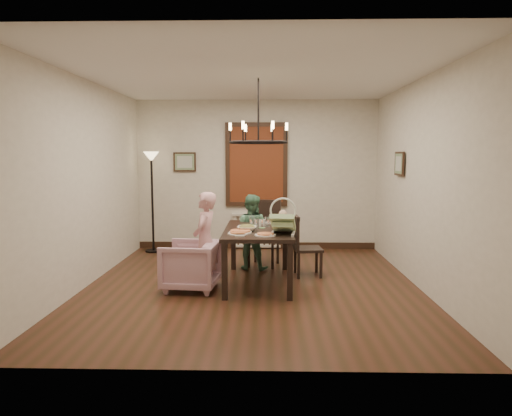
{
  "coord_description": "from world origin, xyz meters",
  "views": [
    {
      "loc": [
        0.21,
        -6.1,
        1.78
      ],
      "look_at": [
        0.05,
        0.17,
        1.05
      ],
      "focal_mm": 32.0,
      "sensor_mm": 36.0,
      "label": 1
    }
  ],
  "objects_px": {
    "dining_table": "(258,235)",
    "floor_lamp": "(152,203)",
    "seated_man": "(251,238)",
    "chair_far": "(264,233)",
    "baby_bouncer": "(283,222)",
    "drinking_glass": "(257,224)",
    "elderly_woman": "(205,249)",
    "chair_right": "(308,245)",
    "armchair": "(190,265)"
  },
  "relations": [
    {
      "from": "drinking_glass",
      "to": "floor_lamp",
      "type": "distance_m",
      "value": 2.81
    },
    {
      "from": "dining_table",
      "to": "chair_far",
      "type": "bearing_deg",
      "value": 86.14
    },
    {
      "from": "chair_right",
      "to": "floor_lamp",
      "type": "distance_m",
      "value": 3.19
    },
    {
      "from": "dining_table",
      "to": "armchair",
      "type": "xyz_separation_m",
      "value": [
        -0.9,
        -0.32,
        -0.36
      ]
    },
    {
      "from": "chair_right",
      "to": "baby_bouncer",
      "type": "bearing_deg",
      "value": 148.83
    },
    {
      "from": "chair_right",
      "to": "armchair",
      "type": "relative_size",
      "value": 1.28
    },
    {
      "from": "dining_table",
      "to": "chair_right",
      "type": "bearing_deg",
      "value": 29.58
    },
    {
      "from": "elderly_woman",
      "to": "drinking_glass",
      "type": "relative_size",
      "value": 8.02
    },
    {
      "from": "seated_man",
      "to": "dining_table",
      "type": "bearing_deg",
      "value": 114.43
    },
    {
      "from": "seated_man",
      "to": "elderly_woman",
      "type": "bearing_deg",
      "value": 76.77
    },
    {
      "from": "drinking_glass",
      "to": "floor_lamp",
      "type": "height_order",
      "value": "floor_lamp"
    },
    {
      "from": "chair_far",
      "to": "baby_bouncer",
      "type": "height_order",
      "value": "baby_bouncer"
    },
    {
      "from": "armchair",
      "to": "seated_man",
      "type": "xyz_separation_m",
      "value": [
        0.76,
        1.11,
        0.16
      ]
    },
    {
      "from": "chair_far",
      "to": "drinking_glass",
      "type": "height_order",
      "value": "chair_far"
    },
    {
      "from": "floor_lamp",
      "to": "seated_man",
      "type": "bearing_deg",
      "value": -33.87
    },
    {
      "from": "chair_far",
      "to": "baby_bouncer",
      "type": "xyz_separation_m",
      "value": [
        0.26,
        -1.43,
        0.4
      ]
    },
    {
      "from": "chair_far",
      "to": "drinking_glass",
      "type": "distance_m",
      "value": 1.05
    },
    {
      "from": "elderly_woman",
      "to": "floor_lamp",
      "type": "relative_size",
      "value": 0.6
    },
    {
      "from": "elderly_woman",
      "to": "floor_lamp",
      "type": "distance_m",
      "value": 2.67
    },
    {
      "from": "floor_lamp",
      "to": "chair_right",
      "type": "bearing_deg",
      "value": -30.8
    },
    {
      "from": "dining_table",
      "to": "baby_bouncer",
      "type": "bearing_deg",
      "value": -52.11
    },
    {
      "from": "armchair",
      "to": "dining_table",
      "type": "bearing_deg",
      "value": 114.49
    },
    {
      "from": "armchair",
      "to": "baby_bouncer",
      "type": "bearing_deg",
      "value": 90.37
    },
    {
      "from": "baby_bouncer",
      "to": "floor_lamp",
      "type": "height_order",
      "value": "floor_lamp"
    },
    {
      "from": "seated_man",
      "to": "baby_bouncer",
      "type": "distance_m",
      "value": 1.36
    },
    {
      "from": "chair_far",
      "to": "chair_right",
      "type": "xyz_separation_m",
      "value": [
        0.66,
        -0.6,
        -0.08
      ]
    },
    {
      "from": "seated_man",
      "to": "drinking_glass",
      "type": "xyz_separation_m",
      "value": [
        0.11,
        -0.78,
        0.35
      ]
    },
    {
      "from": "chair_right",
      "to": "floor_lamp",
      "type": "relative_size",
      "value": 0.5
    },
    {
      "from": "elderly_woman",
      "to": "floor_lamp",
      "type": "bearing_deg",
      "value": -140.4
    },
    {
      "from": "armchair",
      "to": "elderly_woman",
      "type": "distance_m",
      "value": 0.29
    },
    {
      "from": "baby_bouncer",
      "to": "floor_lamp",
      "type": "distance_m",
      "value": 3.37
    },
    {
      "from": "elderly_woman",
      "to": "seated_man",
      "type": "bearing_deg",
      "value": 162.51
    },
    {
      "from": "chair_right",
      "to": "chair_far",
      "type": "bearing_deg",
      "value": 42.27
    },
    {
      "from": "elderly_woman",
      "to": "drinking_glass",
      "type": "distance_m",
      "value": 0.8
    },
    {
      "from": "dining_table",
      "to": "seated_man",
      "type": "height_order",
      "value": "seated_man"
    },
    {
      "from": "armchair",
      "to": "baby_bouncer",
      "type": "distance_m",
      "value": 1.37
    },
    {
      "from": "dining_table",
      "to": "drinking_glass",
      "type": "relative_size",
      "value": 12.23
    },
    {
      "from": "dining_table",
      "to": "chair_far",
      "type": "height_order",
      "value": "chair_far"
    },
    {
      "from": "elderly_woman",
      "to": "seated_man",
      "type": "height_order",
      "value": "elderly_woman"
    },
    {
      "from": "dining_table",
      "to": "drinking_glass",
      "type": "height_order",
      "value": "drinking_glass"
    },
    {
      "from": "floor_lamp",
      "to": "chair_far",
      "type": "bearing_deg",
      "value": -26.38
    },
    {
      "from": "seated_man",
      "to": "armchair",
      "type": "bearing_deg",
      "value": 70.2
    },
    {
      "from": "armchair",
      "to": "floor_lamp",
      "type": "height_order",
      "value": "floor_lamp"
    },
    {
      "from": "chair_right",
      "to": "elderly_woman",
      "type": "relative_size",
      "value": 0.84
    },
    {
      "from": "chair_right",
      "to": "armchair",
      "type": "bearing_deg",
      "value": 108.8
    },
    {
      "from": "seated_man",
      "to": "floor_lamp",
      "type": "relative_size",
      "value": 0.54
    },
    {
      "from": "chair_far",
      "to": "elderly_woman",
      "type": "relative_size",
      "value": 0.99
    },
    {
      "from": "drinking_glass",
      "to": "chair_far",
      "type": "bearing_deg",
      "value": 84.92
    },
    {
      "from": "dining_table",
      "to": "floor_lamp",
      "type": "xyz_separation_m",
      "value": [
        -1.98,
        2.03,
        0.22
      ]
    },
    {
      "from": "seated_man",
      "to": "baby_bouncer",
      "type": "xyz_separation_m",
      "value": [
        0.46,
        -1.21,
        0.44
      ]
    }
  ]
}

